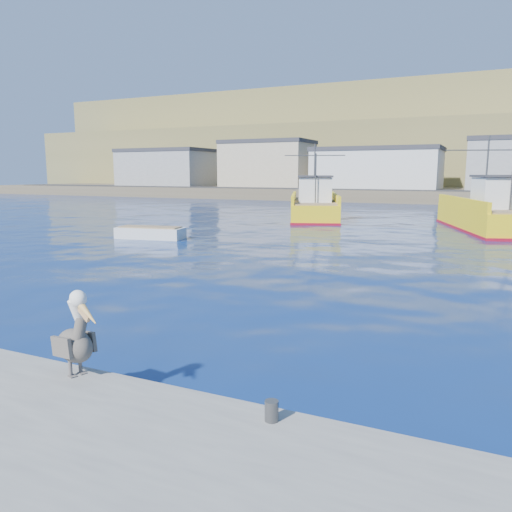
{
  "coord_description": "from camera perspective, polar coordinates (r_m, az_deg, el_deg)",
  "views": [
    {
      "loc": [
        5.59,
        -9.47,
        3.98
      ],
      "look_at": [
        -0.87,
        4.37,
        1.42
      ],
      "focal_mm": 35.0,
      "sensor_mm": 36.0,
      "label": 1
    }
  ],
  "objects": [
    {
      "name": "ground",
      "position": [
        11.7,
        -5.28,
        -10.43
      ],
      "size": [
        260.0,
        260.0,
        0.0
      ],
      "primitive_type": "plane",
      "color": "#072151",
      "rests_on": "ground"
    },
    {
      "name": "trawler_yellow_b",
      "position": [
        38.33,
        25.24,
        4.28
      ],
      "size": [
        7.85,
        12.95,
        6.64
      ],
      "color": "yellow",
      "rests_on": "ground"
    },
    {
      "name": "trawler_yellow_a",
      "position": [
        43.75,
        6.67,
        5.61
      ],
      "size": [
        7.55,
        12.23,
        6.55
      ],
      "color": "yellow",
      "rests_on": "ground"
    },
    {
      "name": "far_shore",
      "position": [
        118.91,
        22.77,
        11.19
      ],
      "size": [
        200.0,
        81.0,
        24.0
      ],
      "color": "brown",
      "rests_on": "ground"
    },
    {
      "name": "dock_bollards",
      "position": [
        8.54,
        -13.62,
        -13.74
      ],
      "size": [
        36.2,
        0.2,
        0.3
      ],
      "color": "#4C4C4C",
      "rests_on": "dock"
    },
    {
      "name": "pelican",
      "position": [
        9.21,
        -19.91,
        -8.9
      ],
      "size": [
        1.24,
        0.73,
        1.55
      ],
      "color": "#595451",
      "rests_on": "dock"
    },
    {
      "name": "skiff_left",
      "position": [
        31.13,
        -11.98,
        2.49
      ],
      "size": [
        4.34,
        2.13,
        0.9
      ],
      "color": "silver",
      "rests_on": "ground"
    }
  ]
}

